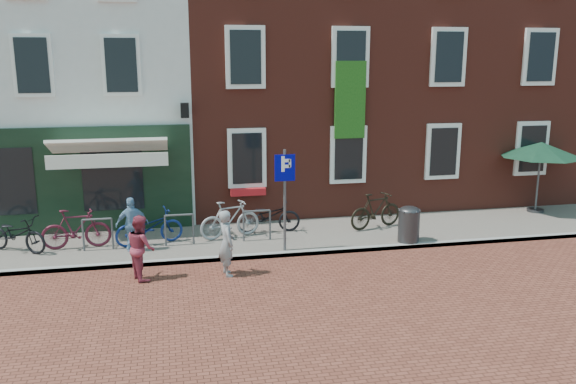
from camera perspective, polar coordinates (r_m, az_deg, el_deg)
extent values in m
plane|color=brown|center=(14.67, -4.19, -6.48)|extent=(80.00, 80.00, 0.00)
cube|color=slate|center=(16.21, -1.37, -4.36)|extent=(24.00, 3.00, 0.10)
cube|color=silver|center=(20.99, -20.96, 11.10)|extent=(8.00, 8.00, 9.00)
cube|color=maroon|center=(21.06, -1.43, 13.30)|extent=(6.00, 8.00, 10.00)
cube|color=maroon|center=(22.90, 13.91, 12.90)|extent=(6.00, 8.00, 10.00)
cylinder|color=#343336|center=(15.90, 11.42, -3.22)|extent=(0.55, 0.55, 0.83)
ellipsoid|color=#343336|center=(15.78, 11.50, -1.56)|extent=(0.55, 0.55, 0.25)
cylinder|color=#4C4C4F|center=(14.68, -0.31, -0.84)|extent=(0.07, 0.07, 2.55)
cube|color=#000390|center=(14.49, -0.30, 2.32)|extent=(0.50, 0.04, 0.65)
cylinder|color=#4C4C4F|center=(20.19, 22.46, -1.61)|extent=(0.50, 0.50, 0.08)
cylinder|color=#4C4C4F|center=(19.98, 22.71, 1.13)|extent=(0.06, 0.06, 2.06)
cone|color=#133723|center=(19.81, 22.96, 4.04)|extent=(2.45, 2.45, 0.45)
imported|color=gray|center=(13.53, -5.86, -4.85)|extent=(0.45, 0.60, 1.51)
imported|color=#942F40|center=(13.65, -13.82, -5.13)|extent=(0.76, 0.85, 1.45)
imported|color=#6A91B4|center=(15.32, -14.60, -2.98)|extent=(0.84, 0.46, 1.36)
imported|color=black|center=(16.24, -24.46, -3.65)|extent=(1.81, 1.40, 0.91)
imported|color=#4F1523|center=(15.95, -19.52, -3.33)|extent=(1.71, 0.55, 1.01)
imported|color=navy|center=(15.78, -13.07, -3.27)|extent=(1.84, 1.03, 0.91)
imported|color=gray|center=(15.97, -5.55, -2.60)|extent=(1.75, 0.94, 1.01)
imported|color=black|center=(16.42, -1.88, -2.30)|extent=(1.77, 0.70, 0.91)
imported|color=black|center=(16.96, 8.35, -1.75)|extent=(1.75, 0.96, 1.01)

